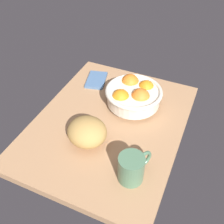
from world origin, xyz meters
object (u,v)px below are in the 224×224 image
at_px(bread_loaf, 87,132).
at_px(napkin_folded, 96,80).
at_px(fruit_bowl, 134,94).
at_px(mug, 132,168).

relative_size(bread_loaf, napkin_folded, 1.14).
relative_size(fruit_bowl, napkin_folded, 1.82).
bearing_deg(bread_loaf, mug, -111.82).
height_order(fruit_bowl, bread_loaf, fruit_bowl).
relative_size(fruit_bowl, mug, 1.90).
distance_m(bread_loaf, mug, 0.21).
distance_m(fruit_bowl, mug, 0.35).
bearing_deg(fruit_bowl, bread_loaf, 162.86).
height_order(bread_loaf, napkin_folded, bread_loaf).
height_order(fruit_bowl, mug, fruit_bowl).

